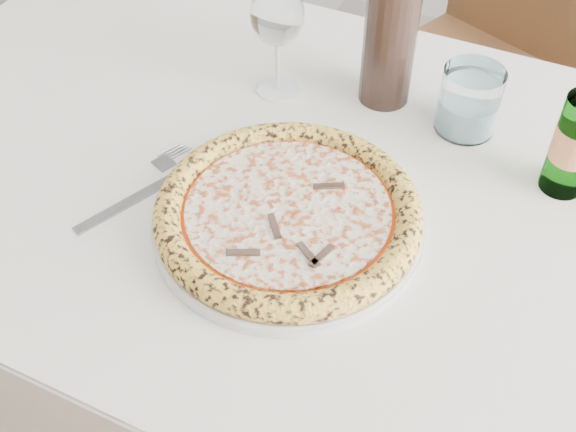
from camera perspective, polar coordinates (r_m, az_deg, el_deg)
name	(u,v)px	position (r m, az deg, el deg)	size (l,w,h in m)	color
floor	(351,423)	(1.62, 5.00, -16.01)	(5.00, 6.00, 0.02)	gray
dining_table	(318,225)	(1.04, 2.39, -0.72)	(1.40, 0.83, 0.76)	brown
chair_far	(499,36)	(1.74, 16.35, 13.46)	(0.55, 0.55, 0.93)	brown
plate	(288,222)	(0.90, 0.00, -0.50)	(0.34, 0.34, 0.02)	silver
pizza	(288,212)	(0.89, 0.00, 0.29)	(0.33, 0.33, 0.03)	#EABE86
fork	(139,190)	(0.97, -11.67, 2.00)	(0.07, 0.22, 0.00)	slate
wine_glass	(277,17)	(1.06, -0.86, 15.41)	(0.08, 0.08, 0.17)	white
tumbler	(469,104)	(1.06, 14.08, 8.56)	(0.09, 0.09, 0.10)	white
wine_bottle	(392,19)	(1.05, 8.23, 15.17)	(0.08, 0.08, 0.31)	black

